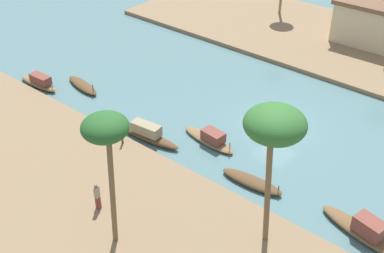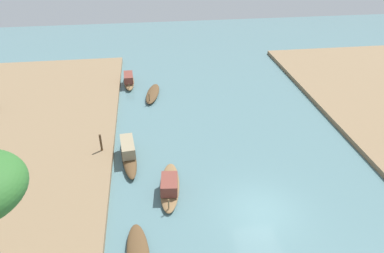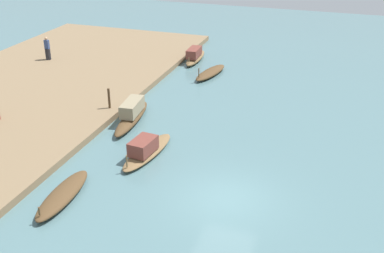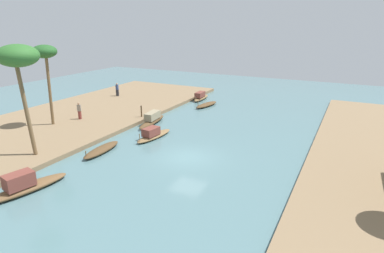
% 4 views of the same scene
% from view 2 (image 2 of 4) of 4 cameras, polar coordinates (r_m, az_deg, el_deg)
% --- Properties ---
extents(river_water, '(78.69, 78.69, 0.00)m').
position_cam_2_polar(river_water, '(19.76, 11.14, -13.42)').
color(river_water, slate).
rests_on(river_water, ground).
extents(sampan_foreground, '(4.95, 1.42, 1.23)m').
position_cam_2_polar(sampan_foreground, '(23.16, -10.28, -4.17)').
color(sampan_foreground, brown).
rests_on(sampan_foreground, river_water).
extents(sampan_open_hull, '(4.40, 1.55, 1.04)m').
position_cam_2_polar(sampan_open_hull, '(20.44, -3.64, -9.55)').
color(sampan_open_hull, brown).
rests_on(sampan_open_hull, river_water).
extents(sampan_midstream, '(4.05, 1.73, 1.03)m').
position_cam_2_polar(sampan_midstream, '(31.05, -6.39, 5.32)').
color(sampan_midstream, brown).
rests_on(sampan_midstream, river_water).
extents(sampan_downstream_large, '(4.08, 1.11, 1.11)m').
position_cam_2_polar(sampan_downstream_large, '(33.52, -10.20, 7.43)').
color(sampan_downstream_large, brown).
rests_on(sampan_downstream_large, river_water).
extents(mooring_post, '(0.14, 0.14, 1.21)m').
position_cam_2_polar(mooring_post, '(23.59, -14.55, -2.54)').
color(mooring_post, '#4C3823').
rests_on(mooring_post, riverbank_left).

